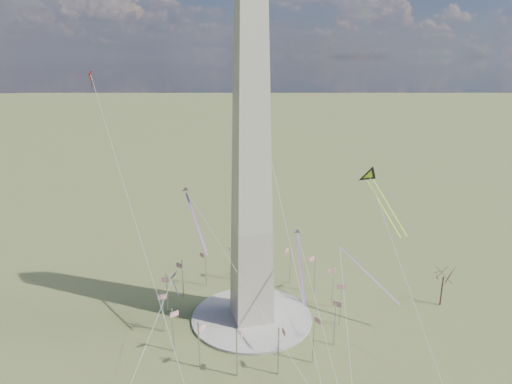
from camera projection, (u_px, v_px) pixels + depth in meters
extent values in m
plane|color=#5B6331|center=(252.00, 318.00, 137.17)|extent=(2000.00, 2000.00, 0.00)
cylinder|color=#A6A498|center=(252.00, 317.00, 137.06)|extent=(36.00, 36.00, 0.80)
cylinder|color=silver|center=(333.00, 288.00, 141.78)|extent=(0.36, 0.36, 13.00)
cube|color=red|center=(332.00, 271.00, 141.48)|extent=(2.40, 0.08, 1.50)
cylinder|color=silver|center=(315.00, 275.00, 150.50)|extent=(0.36, 0.36, 13.00)
cube|color=red|center=(312.00, 259.00, 149.99)|extent=(2.25, 0.99, 1.50)
cylinder|color=silver|center=(290.00, 266.00, 156.92)|extent=(0.36, 0.36, 13.00)
cube|color=red|center=(287.00, 251.00, 156.03)|extent=(1.75, 1.75, 1.50)
cylinder|color=silver|center=(262.00, 262.00, 160.04)|extent=(0.36, 0.36, 13.00)
cube|color=red|center=(258.00, 248.00, 158.70)|extent=(0.99, 2.25, 1.50)
cylinder|color=silver|center=(233.00, 263.00, 159.40)|extent=(0.36, 0.36, 13.00)
cube|color=red|center=(229.00, 249.00, 157.57)|extent=(0.08, 2.40, 1.50)
cylinder|color=silver|center=(206.00, 268.00, 155.10)|extent=(0.36, 0.36, 13.00)
cube|color=red|center=(202.00, 255.00, 152.83)|extent=(0.99, 2.25, 1.50)
cylinder|color=silver|center=(183.00, 279.00, 147.79)|extent=(0.36, 0.36, 13.00)
cube|color=red|center=(179.00, 265.00, 145.20)|extent=(1.75, 1.75, 1.50)
cylinder|color=silver|center=(167.00, 293.00, 138.58)|extent=(0.36, 0.36, 13.00)
cube|color=red|center=(165.00, 280.00, 135.83)|extent=(2.25, 0.99, 1.50)
cylinder|color=silver|center=(163.00, 311.00, 128.87)|extent=(0.36, 0.36, 13.00)
cube|color=red|center=(162.00, 297.00, 126.16)|extent=(2.40, 0.08, 1.50)
cylinder|color=silver|center=(173.00, 330.00, 120.15)|extent=(0.36, 0.36, 13.00)
cube|color=red|center=(174.00, 314.00, 117.65)|extent=(2.25, 0.99, 1.50)
cylinder|color=silver|center=(199.00, 345.00, 113.74)|extent=(0.36, 0.36, 13.00)
cube|color=red|center=(202.00, 328.00, 111.61)|extent=(1.75, 1.75, 1.50)
cylinder|color=silver|center=(237.00, 353.00, 110.61)|extent=(0.36, 0.36, 13.00)
cube|color=red|center=(242.00, 335.00, 108.94)|extent=(0.99, 2.25, 1.50)
cylinder|color=silver|center=(278.00, 352.00, 111.25)|extent=(0.36, 0.36, 13.00)
cube|color=red|center=(284.00, 332.00, 110.07)|extent=(0.08, 2.40, 1.50)
cylinder|color=silver|center=(313.00, 341.00, 115.55)|extent=(0.36, 0.36, 13.00)
cube|color=red|center=(318.00, 321.00, 114.80)|extent=(0.99, 2.25, 1.50)
cylinder|color=silver|center=(335.00, 324.00, 122.87)|extent=(0.36, 0.36, 13.00)
cube|color=red|center=(337.00, 304.00, 122.44)|extent=(1.75, 1.75, 1.50)
cylinder|color=silver|center=(340.00, 305.00, 132.08)|extent=(0.36, 0.36, 13.00)
cube|color=red|center=(341.00, 287.00, 131.80)|extent=(2.25, 0.99, 1.50)
cylinder|color=#46322A|center=(442.00, 291.00, 143.39)|extent=(0.47, 0.47, 9.76)
cube|color=#F4AD0C|center=(390.00, 207.00, 132.86)|extent=(2.38, 17.26, 12.15)
cube|color=#F4AD0C|center=(383.00, 208.00, 132.09)|extent=(2.38, 17.26, 12.15)
cube|color=#421B7B|center=(174.00, 275.00, 125.08)|extent=(2.04, 2.88, 2.17)
cube|color=red|center=(175.00, 286.00, 126.09)|extent=(2.21, 2.05, 7.48)
cube|color=red|center=(301.00, 269.00, 119.86)|extent=(4.85, 17.92, 11.45)
cube|color=red|center=(196.00, 223.00, 122.15)|extent=(3.34, 18.31, 11.55)
cube|color=red|center=(370.00, 276.00, 132.96)|extent=(12.01, 16.14, 12.24)
cube|color=red|center=(90.00, 73.00, 136.15)|extent=(1.52, 2.00, 1.88)
cube|color=red|center=(91.00, 80.00, 136.74)|extent=(0.56, 1.63, 4.31)
cube|color=white|center=(245.00, 42.00, 154.99)|extent=(1.19, 1.98, 1.73)
cube|color=white|center=(245.00, 47.00, 155.53)|extent=(0.69, 1.49, 3.97)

